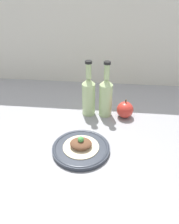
{
  "coord_description": "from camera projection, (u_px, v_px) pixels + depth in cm",
  "views": [
    {
      "loc": [
        10.26,
        -78.04,
        59.24
      ],
      "look_at": [
        1.91,
        0.54,
        9.6
      ],
      "focal_mm": 35.0,
      "sensor_mm": 36.0,
      "label": 1
    }
  ],
  "objects": [
    {
      "name": "cider_bottle_right",
      "position": [
        106.0,
        96.0,
        1.04
      ],
      "size": [
        6.33,
        6.33,
        27.42
      ],
      "color": "#B7D18E",
      "rests_on": "ground_plane"
    },
    {
      "name": "cider_bottle_left",
      "position": [
        88.0,
        95.0,
        1.05
      ],
      "size": [
        6.33,
        6.33,
        27.42
      ],
      "color": "#B7D18E",
      "rests_on": "ground_plane"
    },
    {
      "name": "ground_plane",
      "position": [
        85.0,
        134.0,
        0.99
      ],
      "size": [
        180.0,
        110.0,
        4.0
      ],
      "primitive_type": "cube",
      "color": "gray"
    },
    {
      "name": "wall_backsplash",
      "position": [
        96.0,
        16.0,
        1.22
      ],
      "size": [
        180.0,
        3.0,
        80.0
      ],
      "color": "silver",
      "rests_on": "ground_plane"
    },
    {
      "name": "apple",
      "position": [
        125.0,
        110.0,
        1.06
      ],
      "size": [
        8.06,
        8.06,
        9.6
      ],
      "color": "red",
      "rests_on": "ground_plane"
    },
    {
      "name": "plate",
      "position": [
        81.0,
        148.0,
        0.86
      ],
      "size": [
        22.86,
        22.86,
        2.01
      ],
      "color": "#2D333D",
      "rests_on": "ground_plane"
    },
    {
      "name": "plated_food",
      "position": [
        81.0,
        144.0,
        0.85
      ],
      "size": [
        14.29,
        14.29,
        5.16
      ],
      "color": "beige",
      "rests_on": "plate"
    }
  ]
}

